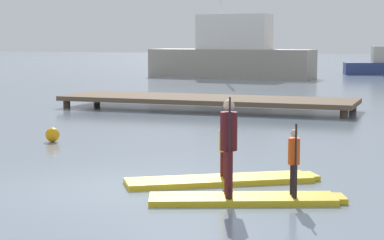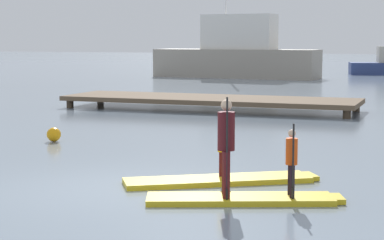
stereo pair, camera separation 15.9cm
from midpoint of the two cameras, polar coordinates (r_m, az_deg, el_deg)
name	(u,v)px [view 2 (the right image)]	position (r m, az deg, el deg)	size (l,w,h in m)	color
ground_plane	(109,189)	(12.78, -6.49, -5.69)	(240.00, 240.00, 0.00)	gray
paddleboard_near	(222,180)	(13.29, 2.79, -4.96)	(3.54, 2.58, 0.10)	gold
paddler_child_solo	(223,147)	(13.17, 2.88, -2.25)	(0.26, 0.34, 1.06)	#4C1419
paddleboard_far	(244,199)	(11.77, 4.71, -6.50)	(3.32, 1.81, 0.10)	gold
paddler_adult	(226,141)	(11.55, 3.23, -1.75)	(0.37, 0.49, 1.69)	#4C1419
paddler_child_front	(292,159)	(11.72, 8.59, -3.18)	(0.26, 0.38, 1.25)	black
fishing_boat_white_large	(236,55)	(49.53, 3.78, 5.39)	(12.05, 3.75, 9.91)	#9E9384
floating_dock	(210,100)	(27.00, 1.63, 1.69)	(11.52, 3.19, 0.48)	brown
mooring_buoy_mid	(54,135)	(18.87, -11.07, -1.18)	(0.38, 0.38, 0.38)	orange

